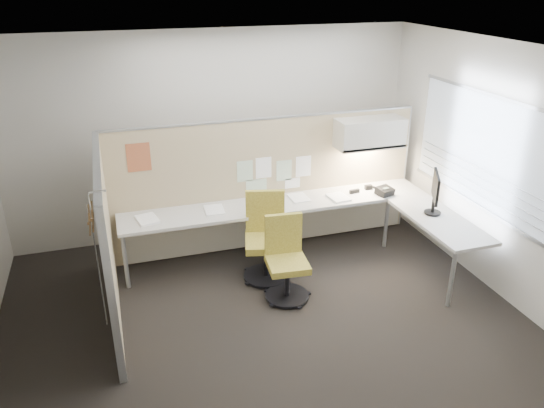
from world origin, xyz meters
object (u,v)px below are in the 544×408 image
object	(u,v)px
chair_left	(266,240)
monitor	(435,191)
chair_right	(286,261)
phone	(384,191)
desk	(306,213)

from	to	relation	value
chair_left	monitor	bearing A→B (deg)	3.16
chair_right	phone	size ratio (longest dim) A/B	3.74
chair_right	monitor	xyz separation A→B (m)	(1.92, 0.09, 0.58)
desk	monitor	distance (m)	1.61
chair_left	desk	bearing A→B (deg)	41.58
desk	chair_right	xyz separation A→B (m)	(-0.55, -0.82, -0.16)
chair_right	chair_left	bearing A→B (deg)	105.73
monitor	desk	bearing A→B (deg)	90.15
chair_left	monitor	distance (m)	2.12
chair_right	monitor	size ratio (longest dim) A/B	1.85
chair_left	monitor	xyz separation A→B (m)	(2.01, -0.40, 0.54)
desk	phone	xyz separation A→B (m)	(1.10, -0.02, 0.18)
desk	chair_left	distance (m)	0.73
chair_right	monitor	world-z (taller)	monitor
chair_right	phone	distance (m)	1.86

